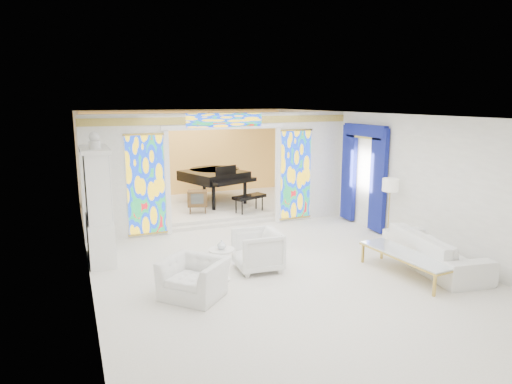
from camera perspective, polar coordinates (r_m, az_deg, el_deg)
name	(u,v)px	position (r m, az deg, el deg)	size (l,w,h in m)	color
floor	(253,249)	(10.40, -0.38, -7.17)	(12.00, 12.00, 0.00)	white
ceiling	(253,115)	(9.86, -0.40, 9.58)	(7.00, 12.00, 0.02)	white
wall_back	(187,154)	(15.69, -8.66, 4.66)	(7.00, 0.02, 3.00)	silver
wall_front	(476,284)	(5.18, 25.80, -10.35)	(7.00, 0.02, 3.00)	silver
wall_left	(84,197)	(9.32, -20.75, -0.57)	(0.02, 12.00, 3.00)	silver
wall_right	(383,174)	(11.77, 15.62, 2.13)	(0.02, 12.00, 3.00)	silver
partition_wall	(224,165)	(11.85, -4.01, 3.33)	(7.00, 0.22, 3.00)	silver
stained_glass_left	(146,185)	(11.34, -13.59, 0.85)	(0.90, 0.04, 2.40)	gold
stained_glass_right	(296,175)	(12.59, 4.96, 2.17)	(0.90, 0.04, 2.40)	gold
stained_glass_transom	(225,120)	(11.64, -3.93, 8.95)	(2.00, 0.04, 0.34)	gold
alcove_platform	(203,207)	(14.12, -6.63, -1.85)	(6.80, 3.80, 0.18)	white
gold_curtain_back	(188,155)	(15.58, -8.55, 4.61)	(6.70, 0.10, 2.90)	#EAAF51
chandelier	(209,126)	(13.73, -5.94, 8.17)	(0.48, 0.48, 0.30)	#B99940
blue_drapes	(363,168)	(12.26, 13.27, 2.96)	(0.14, 1.85, 2.65)	navy
china_cabinet	(98,206)	(9.98, -19.12, -1.64)	(0.56, 1.46, 2.72)	white
armchair_left	(194,278)	(8.00, -7.78, -10.62)	(1.02, 0.89, 0.66)	white
armchair_right	(257,250)	(9.08, 0.18, -7.31)	(0.86, 0.88, 0.80)	white
sofa	(434,250)	(9.90, 21.39, -6.79)	(2.45, 0.96, 0.72)	silver
side_table	(222,260)	(8.61, -4.30, -8.45)	(0.52, 0.52, 0.60)	white
vase	(222,245)	(8.52, -4.33, -6.56)	(0.17, 0.17, 0.18)	silver
coffee_table	(406,255)	(9.24, 18.25, -7.52)	(0.77, 2.04, 0.45)	silver
floor_lamp	(390,188)	(11.11, 16.43, 0.48)	(0.43, 0.43, 1.52)	#B99940
grand_piano	(216,176)	(14.30, -5.08, 2.06)	(2.23, 3.39, 1.21)	black
tv_console	(197,199)	(12.94, -7.33, -0.81)	(0.63, 0.51, 0.64)	brown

